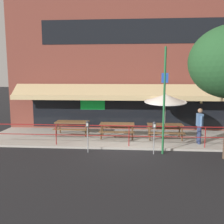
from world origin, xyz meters
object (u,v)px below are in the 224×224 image
(parking_meter_near, at_px, (88,127))
(street_sign_pole, at_px, (164,100))
(picnic_table_right, at_px, (165,127))
(pedestrian_walking, at_px, (200,124))
(patio_umbrella_right, at_px, (165,98))
(parking_meter_far, at_px, (154,128))
(picnic_table_left, at_px, (72,124))
(picnic_table_centre, at_px, (117,126))

(parking_meter_near, xyz_separation_m, street_sign_pole, (3.25, 0.07, 1.17))
(picnic_table_right, height_order, pedestrian_walking, pedestrian_walking)
(picnic_table_right, xyz_separation_m, parking_meter_near, (-3.64, -2.27, 0.44))
(street_sign_pole, bearing_deg, parking_meter_near, -178.82)
(patio_umbrella_right, relative_size, parking_meter_far, 1.67)
(picnic_table_left, bearing_deg, parking_meter_far, -33.24)
(picnic_table_left, bearing_deg, pedestrian_walking, -10.70)
(picnic_table_centre, xyz_separation_m, street_sign_pole, (2.09, -2.24, 1.61))
(patio_umbrella_right, distance_m, pedestrian_walking, 2.13)
(picnic_table_right, distance_m, parking_meter_near, 4.31)
(picnic_table_centre, relative_size, picnic_table_right, 1.00)
(parking_meter_far, relative_size, street_sign_pole, 0.31)
(pedestrian_walking, bearing_deg, patio_umbrella_right, 146.72)
(patio_umbrella_right, bearing_deg, picnic_table_centre, -175.86)
(picnic_table_left, height_order, parking_meter_near, parking_meter_near)
(patio_umbrella_right, distance_m, parking_meter_far, 2.82)
(parking_meter_far, height_order, street_sign_pole, street_sign_pole)
(parking_meter_far, distance_m, street_sign_pole, 1.24)
(picnic_table_left, bearing_deg, street_sign_pole, -30.13)
(parking_meter_near, bearing_deg, picnic_table_right, 32.03)
(patio_umbrella_right, bearing_deg, pedestrian_walking, -33.28)
(parking_meter_far, bearing_deg, picnic_table_right, 71.33)
(picnic_table_centre, xyz_separation_m, parking_meter_near, (-1.16, -2.31, 0.44))
(picnic_table_left, relative_size, street_sign_pole, 0.40)
(picnic_table_centre, distance_m, parking_meter_far, 2.92)
(picnic_table_right, bearing_deg, patio_umbrella_right, 90.00)
(picnic_table_centre, height_order, street_sign_pole, street_sign_pole)
(patio_umbrella_right, distance_m, parking_meter_near, 4.53)
(picnic_table_right, height_order, parking_meter_far, parking_meter_far)
(street_sign_pole, bearing_deg, pedestrian_walking, 37.02)
(picnic_table_right, bearing_deg, picnic_table_centre, 179.13)
(patio_umbrella_right, xyz_separation_m, street_sign_pole, (-0.39, -2.42, 0.14))
(pedestrian_walking, relative_size, parking_meter_far, 1.20)
(parking_meter_near, height_order, parking_meter_far, same)
(picnic_table_centre, xyz_separation_m, pedestrian_walking, (3.99, -0.81, 0.35))
(parking_meter_far, xyz_separation_m, street_sign_pole, (0.39, 0.09, 1.17))
(picnic_table_left, relative_size, picnic_table_right, 1.00)
(picnic_table_left, xyz_separation_m, picnic_table_centre, (2.48, -0.41, 0.00))
(picnic_table_left, height_order, picnic_table_right, same)
(picnic_table_left, bearing_deg, parking_meter_near, -64.08)
(picnic_table_centre, bearing_deg, street_sign_pole, -46.99)
(picnic_table_left, xyz_separation_m, patio_umbrella_right, (4.96, -0.23, 1.47))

